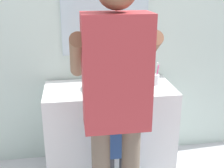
# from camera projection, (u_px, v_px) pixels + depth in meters

# --- Properties ---
(back_wall) EXTENTS (4.40, 0.10, 2.70)m
(back_wall) POSITION_uv_depth(u_px,v_px,m) (104.00, 22.00, 2.63)
(back_wall) COLOR silver
(back_wall) RESTS_ON ground
(vanity_cabinet) EXTENTS (1.13, 0.54, 0.83)m
(vanity_cabinet) POSITION_uv_depth(u_px,v_px,m) (110.00, 129.00, 2.65)
(vanity_cabinet) COLOR white
(vanity_cabinet) RESTS_ON ground
(sink_basin) EXTENTS (0.37, 0.37, 0.11)m
(sink_basin) POSITION_uv_depth(u_px,v_px,m) (110.00, 82.00, 2.47)
(sink_basin) COLOR silver
(sink_basin) RESTS_ON vanity_cabinet
(faucet) EXTENTS (0.18, 0.14, 0.18)m
(faucet) POSITION_uv_depth(u_px,v_px,m) (106.00, 72.00, 2.67)
(faucet) COLOR #B7BABF
(faucet) RESTS_ON vanity_cabinet
(toothbrush_cup) EXTENTS (0.07, 0.07, 0.21)m
(toothbrush_cup) POSITION_uv_depth(u_px,v_px,m) (155.00, 79.00, 2.56)
(toothbrush_cup) COLOR silver
(toothbrush_cup) RESTS_ON vanity_cabinet
(child_toddler) EXTENTS (0.27, 0.28, 0.89)m
(child_toddler) POSITION_uv_depth(u_px,v_px,m) (117.00, 140.00, 2.23)
(child_toddler) COLOR #47474C
(child_toddler) RESTS_ON ground
(adult_parent) EXTENTS (0.55, 0.58, 1.78)m
(adult_parent) POSITION_uv_depth(u_px,v_px,m) (116.00, 89.00, 1.79)
(adult_parent) COLOR #6B5B4C
(adult_parent) RESTS_ON ground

